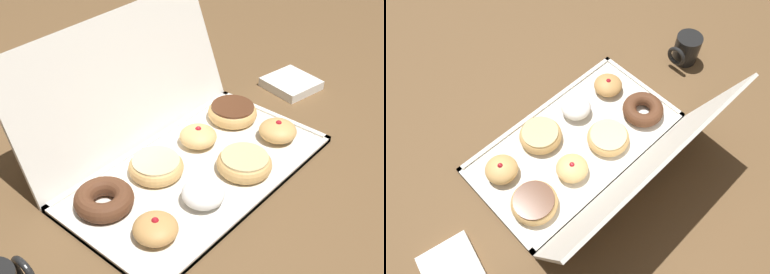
# 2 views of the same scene
# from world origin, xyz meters

# --- Properties ---
(ground_plane) EXTENTS (3.00, 3.00, 0.00)m
(ground_plane) POSITION_xyz_m (0.00, 0.00, 0.00)
(ground_plane) COLOR brown
(donut_box) EXTENTS (0.57, 0.30, 0.01)m
(donut_box) POSITION_xyz_m (0.00, 0.00, 0.01)
(donut_box) COLOR silver
(donut_box) RESTS_ON ground
(box_lid_open) EXTENTS (0.57, 0.12, 0.28)m
(box_lid_open) POSITION_xyz_m (0.00, 0.21, 0.14)
(box_lid_open) COLOR silver
(box_lid_open) RESTS_ON ground
(jelly_filled_donut_0) EXTENTS (0.08, 0.08, 0.05)m
(jelly_filled_donut_0) POSITION_xyz_m (-0.19, -0.06, 0.03)
(jelly_filled_donut_0) COLOR tan
(jelly_filled_donut_0) RESTS_ON donut_box
(powdered_filled_donut_1) EXTENTS (0.08, 0.08, 0.05)m
(powdered_filled_donut_1) POSITION_xyz_m (-0.07, -0.07, 0.03)
(powdered_filled_donut_1) COLOR white
(powdered_filled_donut_1) RESTS_ON donut_box
(glazed_ring_donut_2) EXTENTS (0.12, 0.12, 0.04)m
(glazed_ring_donut_2) POSITION_xyz_m (0.06, -0.07, 0.03)
(glazed_ring_donut_2) COLOR tan
(glazed_ring_donut_2) RESTS_ON donut_box
(jelly_filled_donut_3) EXTENTS (0.08, 0.08, 0.05)m
(jelly_filled_donut_3) POSITION_xyz_m (0.20, -0.06, 0.03)
(jelly_filled_donut_3) COLOR tan
(jelly_filled_donut_3) RESTS_ON donut_box
(chocolate_cake_ring_donut_4) EXTENTS (0.11, 0.11, 0.04)m
(chocolate_cake_ring_donut_4) POSITION_xyz_m (-0.20, 0.06, 0.03)
(chocolate_cake_ring_donut_4) COLOR #59331E
(chocolate_cake_ring_donut_4) RESTS_ON donut_box
(glazed_ring_donut_5) EXTENTS (0.11, 0.11, 0.03)m
(glazed_ring_donut_5) POSITION_xyz_m (-0.06, 0.06, 0.03)
(glazed_ring_donut_5) COLOR tan
(glazed_ring_donut_5) RESTS_ON donut_box
(jelly_filled_donut_6) EXTENTS (0.08, 0.08, 0.05)m
(jelly_filled_donut_6) POSITION_xyz_m (0.07, 0.06, 0.03)
(jelly_filled_donut_6) COLOR #E5B770
(jelly_filled_donut_6) RESTS_ON donut_box
(chocolate_frosted_donut_7) EXTENTS (0.12, 0.12, 0.04)m
(chocolate_frosted_donut_7) POSITION_xyz_m (0.20, 0.06, 0.03)
(chocolate_frosted_donut_7) COLOR tan
(chocolate_frosted_donut_7) RESTS_ON donut_box
(coffee_mug) EXTENTS (0.10, 0.08, 0.09)m
(coffee_mug) POSITION_xyz_m (-0.46, 0.01, 0.05)
(coffee_mug) COLOR black
(coffee_mug) RESTS_ON ground
(napkin_stack) EXTENTS (0.14, 0.14, 0.02)m
(napkin_stack) POSITION_xyz_m (0.43, 0.05, 0.01)
(napkin_stack) COLOR white
(napkin_stack) RESTS_ON ground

